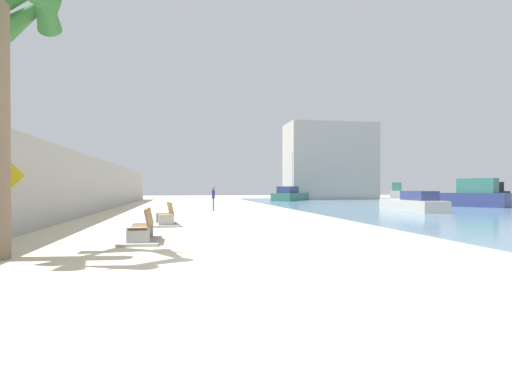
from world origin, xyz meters
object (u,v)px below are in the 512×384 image
boat_far_right (413,203)px  boat_distant (397,193)px  bench_near (142,234)px  boat_outer (468,196)px  person_walking (213,196)px  boat_mid_bay (290,195)px  boat_far_left (489,194)px  bench_far (165,220)px  pedestrian_sign (10,192)px

boat_far_right → boat_distant: boat_distant is taller
bench_near → boat_outer: bearing=36.4°
person_walking → boat_distant: bearing=39.7°
boat_distant → boat_mid_bay: bearing=-178.8°
boat_distant → boat_outer: bearing=-102.6°
bench_near → boat_far_left: (37.40, 31.26, 0.64)m
boat_far_right → boat_mid_bay: boat_mid_bay is taller
boat_far_right → person_walking: bearing=168.1°
bench_near → person_walking: size_ratio=1.22×
person_walking → boat_far_left: boat_far_left is taller
bench_far → boat_far_right: 17.75m
boat_outer → pedestrian_sign: bearing=-148.6°
bench_far → pedestrian_sign: pedestrian_sign is taller
boat_mid_bay → boat_distant: bearing=1.2°
bench_near → pedestrian_sign: (-3.79, 0.78, 1.23)m
boat_far_left → person_walking: bearing=-155.7°
boat_mid_bay → person_walking: bearing=-117.9°
bench_far → boat_outer: size_ratio=0.35×
bench_near → boat_far_left: size_ratio=0.37×
bench_far → boat_far_left: 45.13m
bench_near → boat_distant: (28.55, 36.83, 0.63)m
boat_outer → boat_mid_bay: 21.13m
boat_mid_bay → pedestrian_sign: bearing=-116.7°
boat_outer → person_walking: bearing=-174.3°
bench_near → boat_far_right: bearing=38.5°
bench_near → boat_distant: 46.61m
person_walking → boat_outer: size_ratio=0.27×
boat_far_left → boat_far_right: (-20.96, -18.19, -0.33)m
boat_outer → boat_mid_bay: boat_mid_bay is taller
person_walking → boat_far_left: (34.14, 15.41, -0.14)m
boat_mid_bay → boat_distant: boat_mid_bay is taller
boat_outer → bench_near: bearing=-143.6°
boat_outer → boat_far_right: bearing=-148.2°
bench_far → pedestrian_sign: bearing=-133.0°
boat_far_left → boat_mid_bay: size_ratio=0.74×
pedestrian_sign → person_walking: bearing=64.9°
bench_near → boat_far_right: 21.00m
boat_distant → pedestrian_sign: 48.44m
boat_far_right → boat_distant: (12.12, 23.77, 0.32)m
person_walking → boat_outer: 21.16m
bench_near → boat_far_right: size_ratio=0.32×
boat_far_left → boat_outer: boat_outer is taller
bench_near → boat_distant: bearing=52.2°
boat_far_left → boat_outer: bearing=-134.5°
boat_far_left → boat_distant: (-8.84, 5.58, -0.01)m
boat_outer → boat_mid_bay: bearing=118.5°
boat_outer → pedestrian_sign: same height
bench_far → boat_distant: boat_distant is taller
person_walking → boat_far_right: bearing=-11.9°
boat_far_right → boat_mid_bay: size_ratio=0.85×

